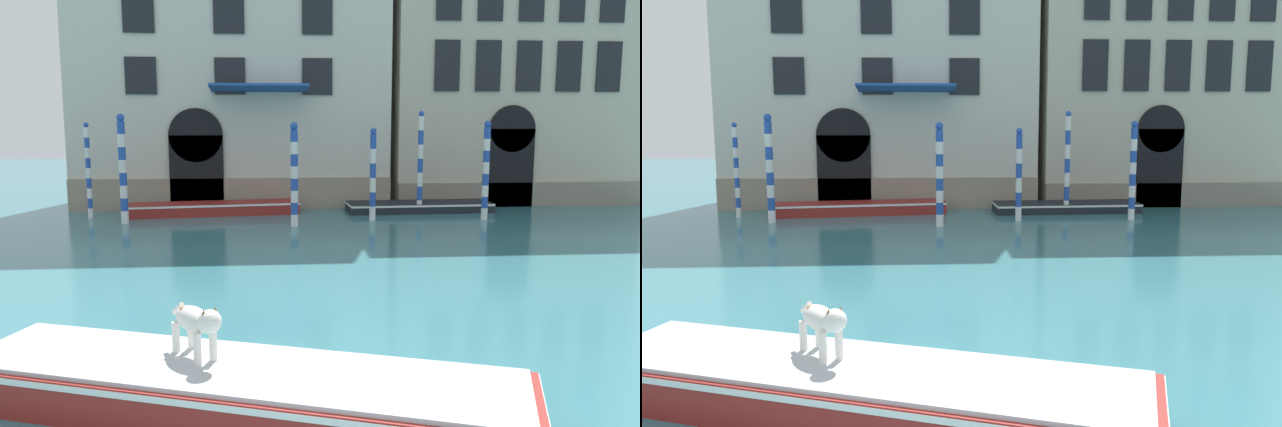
{
  "view_description": "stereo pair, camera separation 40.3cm",
  "coord_description": "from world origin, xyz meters",
  "views": [
    {
      "loc": [
        0.59,
        -3.97,
        3.77
      ],
      "look_at": [
        2.0,
        13.18,
        1.2
      ],
      "focal_mm": 35.0,
      "sensor_mm": 36.0,
      "label": 1
    },
    {
      "loc": [
        0.99,
        -4.0,
        3.77
      ],
      "look_at": [
        2.0,
        13.18,
        1.2
      ],
      "focal_mm": 35.0,
      "sensor_mm": 36.0,
      "label": 2
    }
  ],
  "objects": [
    {
      "name": "mooring_pole_5",
      "position": [
        -6.36,
        20.7,
        1.87
      ],
      "size": [
        0.2,
        0.2,
        3.7
      ],
      "color": "white",
      "rests_on": "ground_plane"
    },
    {
      "name": "mooring_pole_2",
      "position": [
        8.84,
        19.15,
        1.9
      ],
      "size": [
        0.26,
        0.26,
        3.77
      ],
      "color": "white",
      "rests_on": "ground_plane"
    },
    {
      "name": "palazzo_right",
      "position": [
        11.78,
        25.61,
        7.59
      ],
      "size": [
        11.19,
        6.13,
        15.22
      ],
      "color": "#BCB29E",
      "rests_on": "ground_plane"
    },
    {
      "name": "mooring_pole_0",
      "position": [
        6.69,
        20.79,
        2.09
      ],
      "size": [
        0.22,
        0.22,
        4.15
      ],
      "color": "white",
      "rests_on": "ground_plane"
    },
    {
      "name": "boat_moored_far",
      "position": [
        6.83,
        21.47,
        0.21
      ],
      "size": [
        6.05,
        1.97,
        0.39
      ],
      "rotation": [
        0.0,
        0.0,
        0.04
      ],
      "color": "black",
      "rests_on": "ground_plane"
    },
    {
      "name": "mooring_pole_4",
      "position": [
        4.49,
        19.19,
        1.77
      ],
      "size": [
        0.24,
        0.24,
        3.5
      ],
      "color": "white",
      "rests_on": "ground_plane"
    },
    {
      "name": "palazzo_left",
      "position": [
        -0.97,
        25.61,
        8.04
      ],
      "size": [
        13.6,
        7.4,
        16.12
      ],
      "color": "beige",
      "rests_on": "ground_plane"
    },
    {
      "name": "mooring_pole_3",
      "position": [
        -4.75,
        19.32,
        2.03
      ],
      "size": [
        0.28,
        0.28,
        4.02
      ],
      "color": "white",
      "rests_on": "ground_plane"
    },
    {
      "name": "mooring_pole_1",
      "position": [
        1.49,
        18.16,
        1.88
      ],
      "size": [
        0.28,
        0.28,
        3.72
      ],
      "color": "white",
      "rests_on": "ground_plane"
    },
    {
      "name": "dog_on_deck",
      "position": [
        -0.39,
        4.06,
        1.14
      ],
      "size": [
        0.76,
        0.99,
        0.76
      ],
      "rotation": [
        0.0,
        0.0,
        -0.95
      ],
      "color": "silver",
      "rests_on": "boat_foreground"
    },
    {
      "name": "boat_moored_near_palazzo",
      "position": [
        -1.65,
        21.27,
        0.26
      ],
      "size": [
        6.97,
        2.25,
        0.49
      ],
      "rotation": [
        0.0,
        0.0,
        0.13
      ],
      "color": "maroon",
      "rests_on": "ground_plane"
    },
    {
      "name": "boat_foreground",
      "position": [
        0.13,
        3.73,
        0.34
      ],
      "size": [
        7.76,
        4.26,
        0.64
      ],
      "rotation": [
        0.0,
        0.0,
        -0.34
      ],
      "color": "maroon",
      "rests_on": "ground_plane"
    }
  ]
}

